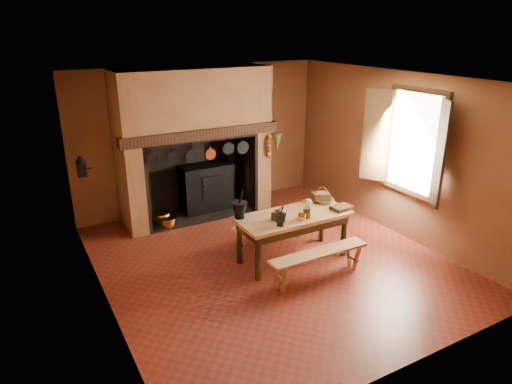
# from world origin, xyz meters

# --- Properties ---
(floor) EXTENTS (5.50, 5.50, 0.00)m
(floor) POSITION_xyz_m (0.00, 0.00, 0.00)
(floor) COLOR maroon
(floor) RESTS_ON ground
(ceiling) EXTENTS (5.50, 5.50, 0.00)m
(ceiling) POSITION_xyz_m (0.00, 0.00, 2.80)
(ceiling) COLOR silver
(ceiling) RESTS_ON back_wall
(back_wall) EXTENTS (5.00, 0.02, 2.80)m
(back_wall) POSITION_xyz_m (0.00, 2.75, 1.40)
(back_wall) COLOR brown
(back_wall) RESTS_ON floor
(wall_left) EXTENTS (0.02, 5.50, 2.80)m
(wall_left) POSITION_xyz_m (-2.50, 0.00, 1.40)
(wall_left) COLOR brown
(wall_left) RESTS_ON floor
(wall_right) EXTENTS (0.02, 5.50, 2.80)m
(wall_right) POSITION_xyz_m (2.50, 0.00, 1.40)
(wall_right) COLOR brown
(wall_right) RESTS_ON floor
(wall_front) EXTENTS (5.00, 0.02, 2.80)m
(wall_front) POSITION_xyz_m (0.00, -2.75, 1.40)
(wall_front) COLOR brown
(wall_front) RESTS_ON floor
(chimney_breast) EXTENTS (2.95, 0.96, 2.80)m
(chimney_breast) POSITION_xyz_m (-0.30, 2.31, 1.81)
(chimney_breast) COLOR brown
(chimney_breast) RESTS_ON floor
(iron_range) EXTENTS (1.12, 0.55, 1.60)m
(iron_range) POSITION_xyz_m (-0.04, 2.45, 0.48)
(iron_range) COLOR black
(iron_range) RESTS_ON floor
(hearth_pans) EXTENTS (0.51, 0.62, 0.20)m
(hearth_pans) POSITION_xyz_m (-1.05, 2.22, 0.09)
(hearth_pans) COLOR gold
(hearth_pans) RESTS_ON floor
(hanging_pans) EXTENTS (1.92, 0.29, 0.27)m
(hanging_pans) POSITION_xyz_m (-0.34, 1.81, 1.36)
(hanging_pans) COLOR black
(hanging_pans) RESTS_ON chimney_breast
(onion_string) EXTENTS (0.12, 0.10, 0.46)m
(onion_string) POSITION_xyz_m (1.00, 1.79, 1.33)
(onion_string) COLOR #98571C
(onion_string) RESTS_ON chimney_breast
(herb_bunch) EXTENTS (0.20, 0.20, 0.35)m
(herb_bunch) POSITION_xyz_m (1.18, 1.79, 1.38)
(herb_bunch) COLOR brown
(herb_bunch) RESTS_ON chimney_breast
(window) EXTENTS (0.39, 1.75, 1.76)m
(window) POSITION_xyz_m (2.35, -0.40, 1.70)
(window) COLOR white
(window) RESTS_ON wall_right
(wall_coffee_mill) EXTENTS (0.23, 0.16, 0.31)m
(wall_coffee_mill) POSITION_xyz_m (-2.42, 1.55, 1.52)
(wall_coffee_mill) COLOR black
(wall_coffee_mill) RESTS_ON wall_left
(work_table) EXTENTS (1.76, 0.78, 0.76)m
(work_table) POSITION_xyz_m (0.31, -0.11, 0.64)
(work_table) COLOR tan
(work_table) RESTS_ON floor
(bench_front) EXTENTS (1.57, 0.28, 0.44)m
(bench_front) POSITION_xyz_m (0.31, -0.80, 0.33)
(bench_front) COLOR tan
(bench_front) RESTS_ON floor
(bench_back) EXTENTS (1.38, 0.24, 0.39)m
(bench_back) POSITION_xyz_m (0.31, 0.54, 0.29)
(bench_back) COLOR tan
(bench_back) RESTS_ON floor
(mortar_large) EXTENTS (0.25, 0.25, 0.42)m
(mortar_large) POSITION_xyz_m (-0.47, 0.17, 0.90)
(mortar_large) COLOR black
(mortar_large) RESTS_ON work_table
(mortar_small) EXTENTS (0.18, 0.18, 0.30)m
(mortar_small) POSITION_xyz_m (-0.07, -0.36, 0.86)
(mortar_small) COLOR black
(mortar_small) RESTS_ON work_table
(coffee_grinder) EXTENTS (0.18, 0.16, 0.19)m
(coffee_grinder) POSITION_xyz_m (-0.01, -0.17, 0.84)
(coffee_grinder) COLOR #3D2713
(coffee_grinder) RESTS_ON work_table
(brass_mug_a) EXTENTS (0.09, 0.09, 0.08)m
(brass_mug_a) POSITION_xyz_m (-0.03, -0.38, 0.81)
(brass_mug_a) COLOR gold
(brass_mug_a) RESTS_ON work_table
(brass_mug_b) EXTENTS (0.08, 0.08, 0.08)m
(brass_mug_b) POSITION_xyz_m (0.74, 0.20, 0.80)
(brass_mug_b) COLOR gold
(brass_mug_b) RESTS_ON work_table
(mixing_bowl) EXTENTS (0.35, 0.35, 0.07)m
(mixing_bowl) POSITION_xyz_m (1.03, 0.05, 0.80)
(mixing_bowl) COLOR #B3AC8A
(mixing_bowl) RESTS_ON work_table
(stoneware_crock) EXTENTS (0.15, 0.15, 0.16)m
(stoneware_crock) POSITION_xyz_m (0.43, -0.31, 0.84)
(stoneware_crock) COLOR #53331E
(stoneware_crock) RESTS_ON work_table
(glass_jar) EXTENTS (0.10, 0.10, 0.14)m
(glass_jar) POSITION_xyz_m (0.67, -0.01, 0.84)
(glass_jar) COLOR beige
(glass_jar) RESTS_ON work_table
(wicker_basket) EXTENTS (0.32, 0.28, 0.26)m
(wicker_basket) POSITION_xyz_m (1.01, 0.13, 0.85)
(wicker_basket) COLOR #4F2E17
(wicker_basket) RESTS_ON work_table
(wooden_tray) EXTENTS (0.34, 0.26, 0.05)m
(wooden_tray) POSITION_xyz_m (1.10, -0.31, 0.79)
(wooden_tray) COLOR #3D2713
(wooden_tray) RESTS_ON work_table
(brass_cup) EXTENTS (0.14, 0.14, 0.10)m
(brass_cup) POSITION_xyz_m (0.31, -0.35, 0.81)
(brass_cup) COLOR gold
(brass_cup) RESTS_ON work_table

